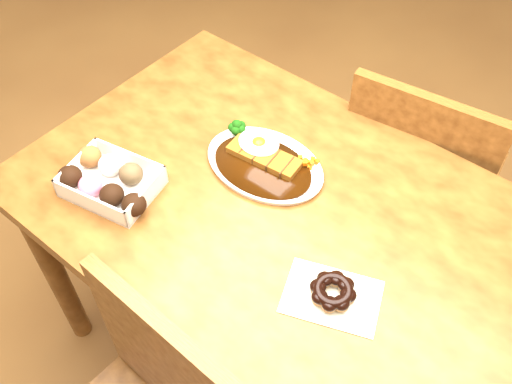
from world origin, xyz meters
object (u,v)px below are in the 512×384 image
Objects in this scene: chair_far at (417,175)px; pon_de_ring at (333,292)px; donut_box at (109,180)px; table at (278,232)px; katsu_curry_plate at (264,160)px.

chair_far is 0.72m from pon_de_ring.
donut_box is (-0.45, -0.74, 0.30)m from chair_far.
chair_far is 0.92m from donut_box.
donut_box reaches higher than table.
table is at bearing -35.71° from katsu_curry_plate.
table is at bearing 31.79° from donut_box.
katsu_curry_plate is at bearing 51.38° from donut_box.
chair_far reaches higher than pon_de_ring.
table is 5.33× the size of pon_de_ring.
chair_far is at bearing 77.17° from table.
chair_far is at bearing 98.88° from pon_de_ring.
donut_box is (-0.33, -0.21, 0.13)m from table.
katsu_curry_plate is (-0.23, -0.46, 0.29)m from chair_far.
table is 3.94× the size of katsu_curry_plate.
katsu_curry_plate reaches higher than table.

